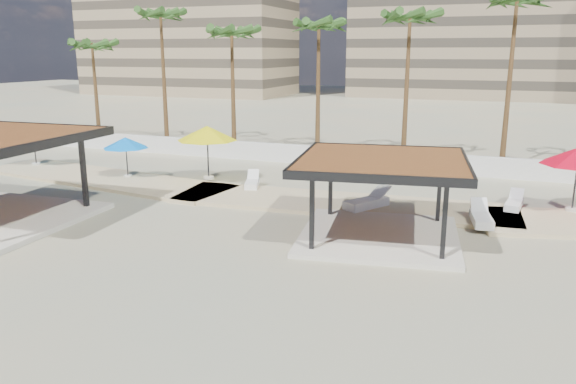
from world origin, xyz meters
name	(u,v)px	position (x,y,z in m)	size (l,w,h in m)	color
ground	(236,247)	(0.00, 0.00, 0.00)	(200.00, 200.00, 0.00)	tan
promenade	(344,201)	(2.00, 7.67, 0.06)	(44.45, 7.97, 0.24)	#C6B284
boundary_wall	(349,158)	(0.00, 16.00, 0.60)	(56.00, 0.30, 1.20)	silver
building_west	(187,1)	(-42.00, 68.00, 15.27)	(34.00, 16.00, 32.40)	#937F60
building_mid	(480,4)	(4.00, 78.00, 14.27)	(38.00, 16.00, 30.40)	#847259
pavilion_central	(381,191)	(4.73, 2.96, 1.89)	(7.10, 7.10, 3.17)	beige
umbrella_a	(32,129)	(-18.15, 8.80, 2.45)	(3.32, 3.32, 2.64)	beige
umbrella_b	(207,133)	(-6.19, 9.20, 2.71)	(4.23, 4.23, 2.94)	beige
umbrella_f	(126,143)	(-10.68, 7.98, 2.11)	(3.31, 3.31, 2.25)	beige
lounger_a	(252,183)	(-3.17, 8.40, 0.35)	(1.21, 2.01, 0.72)	white
lounger_b	(367,203)	(3.41, 6.53, 0.40)	(1.89, 2.43, 0.90)	white
lounger_c	(481,218)	(8.35, 5.85, 0.38)	(1.08, 2.26, 0.82)	white
lounger_d	(514,204)	(9.64, 8.84, 0.35)	(0.86, 1.97, 0.72)	white
palm_a	(92,49)	(-21.00, 18.30, 7.24)	(3.00, 3.00, 8.34)	brown
palm_b	(161,20)	(-15.00, 18.70, 9.26)	(3.00, 3.00, 10.50)	brown
palm_c	(232,37)	(-9.00, 18.10, 7.99)	(3.00, 3.00, 9.14)	brown
palm_d	(319,31)	(-3.00, 18.90, 8.38)	(3.00, 3.00, 9.55)	brown
palm_e	(410,24)	(3.00, 18.40, 8.71)	(3.00, 3.00, 9.91)	brown
palm_f	(516,8)	(9.00, 18.60, 9.49)	(3.00, 3.00, 10.74)	brown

